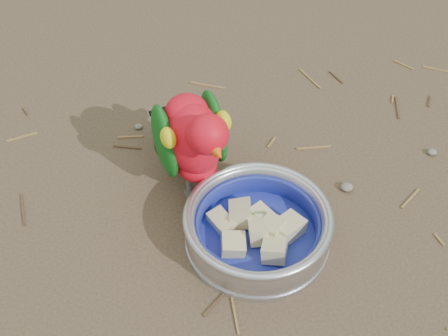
{
  "coord_description": "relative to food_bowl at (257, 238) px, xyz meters",
  "views": [
    {
      "loc": [
        -0.07,
        -0.54,
        0.74
      ],
      "look_at": [
        -0.01,
        0.1,
        0.08
      ],
      "focal_mm": 50.0,
      "sensor_mm": 36.0,
      "label": 1
    }
  ],
  "objects": [
    {
      "name": "ground",
      "position": [
        -0.03,
        -0.02,
        -0.01
      ],
      "size": [
        60.0,
        60.0,
        0.0
      ],
      "primitive_type": "plane",
      "color": "#4E3D2C"
    },
    {
      "name": "food_bowl",
      "position": [
        0.0,
        0.0,
        0.0
      ],
      "size": [
        0.21,
        0.21,
        0.02
      ],
      "primitive_type": "cylinder",
      "color": "#B2B2BA",
      "rests_on": "ground"
    },
    {
      "name": "fruit_wedges",
      "position": [
        0.0,
        0.0,
        0.02
      ],
      "size": [
        0.13,
        0.13,
        0.03
      ],
      "primitive_type": null,
      "color": "#C4B786",
      "rests_on": "food_bowl"
    },
    {
      "name": "bowl_wall",
      "position": [
        0.0,
        0.0,
        0.03
      ],
      "size": [
        0.21,
        0.21,
        0.04
      ],
      "primitive_type": null,
      "color": "#B2B2BA",
      "rests_on": "food_bowl"
    },
    {
      "name": "ground_debris",
      "position": [
        -0.03,
        0.01,
        -0.01
      ],
      "size": [
        0.9,
        0.8,
        0.01
      ],
      "primitive_type": null,
      "color": "olive",
      "rests_on": "ground"
    },
    {
      "name": "lory_parrot",
      "position": [
        -0.08,
        0.12,
        0.08
      ],
      "size": [
        0.18,
        0.25,
        0.18
      ],
      "primitive_type": null,
      "rotation": [
        0.0,
        0.0,
        -2.79
      ],
      "color": "red",
      "rests_on": "ground"
    }
  ]
}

